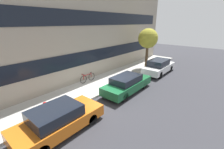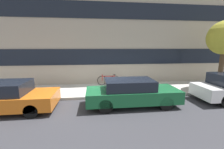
# 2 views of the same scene
# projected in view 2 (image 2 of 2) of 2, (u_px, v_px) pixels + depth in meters

# --- Properties ---
(ground_plane) EXTENTS (56.00, 56.00, 0.00)m
(ground_plane) POSITION_uv_depth(u_px,v_px,m) (106.00, 99.00, 8.12)
(ground_plane) COLOR #333338
(sidewalk_strip) EXTENTS (28.00, 2.95, 0.14)m
(sidewalk_strip) POSITION_uv_depth(u_px,v_px,m) (104.00, 90.00, 9.54)
(sidewalk_strip) COLOR #B2AFA8
(sidewalk_strip) RESTS_ON ground_plane
(rowhouse_facade) EXTENTS (28.00, 1.02, 9.46)m
(rowhouse_facade) POSITION_uv_depth(u_px,v_px,m) (102.00, 19.00, 10.56)
(rowhouse_facade) COLOR gray
(rowhouse_facade) RESTS_ON ground_plane
(parked_car_orange) EXTENTS (4.14, 1.76, 1.31)m
(parked_car_orange) POSITION_uv_depth(u_px,v_px,m) (5.00, 97.00, 6.45)
(parked_car_orange) COLOR #D16619
(parked_car_orange) RESTS_ON ground_plane
(parked_car_green) EXTENTS (4.34, 1.62, 1.28)m
(parked_car_green) POSITION_uv_depth(u_px,v_px,m) (132.00, 92.00, 7.11)
(parked_car_green) COLOR #195B33
(parked_car_green) RESTS_ON ground_plane
(fire_hydrant) EXTENTS (0.53, 0.29, 0.76)m
(fire_hydrant) POSITION_uv_depth(u_px,v_px,m) (26.00, 89.00, 8.04)
(fire_hydrant) COLOR red
(fire_hydrant) RESTS_ON sidewalk_strip
(bicycle) EXTENTS (1.56, 0.44, 0.76)m
(bicycle) POSITION_uv_depth(u_px,v_px,m) (108.00, 80.00, 10.42)
(bicycle) COLOR black
(bicycle) RESTS_ON sidewalk_strip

